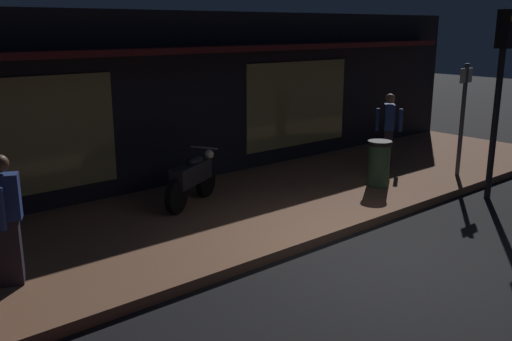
% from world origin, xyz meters
% --- Properties ---
extents(ground_plane, '(60.00, 60.00, 0.00)m').
position_xyz_m(ground_plane, '(0.00, 0.00, 0.00)').
color(ground_plane, black).
extents(sidewalk_slab, '(18.00, 4.00, 0.15)m').
position_xyz_m(sidewalk_slab, '(0.00, 3.00, 0.07)').
color(sidewalk_slab, brown).
rests_on(sidewalk_slab, ground_plane).
extents(storefront_building, '(18.00, 3.30, 3.60)m').
position_xyz_m(storefront_building, '(0.00, 6.39, 1.80)').
color(storefront_building, black).
rests_on(storefront_building, ground_plane).
extents(motorcycle, '(1.57, 0.93, 0.97)m').
position_xyz_m(motorcycle, '(-0.76, 3.66, 0.65)').
color(motorcycle, black).
rests_on(motorcycle, sidewalk_slab).
extents(person_photographer, '(0.44, 0.59, 1.67)m').
position_xyz_m(person_photographer, '(-4.35, 2.40, 1.03)').
color(person_photographer, '#28232D').
rests_on(person_photographer, sidewalk_slab).
extents(person_bystander, '(0.48, 0.51, 1.67)m').
position_xyz_m(person_bystander, '(4.33, 3.16, 1.03)').
color(person_bystander, '#28232D').
rests_on(person_bystander, sidewalk_slab).
extents(sign_post, '(0.44, 0.09, 2.40)m').
position_xyz_m(sign_post, '(4.78, 1.61, 1.51)').
color(sign_post, '#47474C').
rests_on(sign_post, sidewalk_slab).
extents(trash_bin, '(0.48, 0.48, 0.93)m').
position_xyz_m(trash_bin, '(2.78, 2.21, 0.62)').
color(trash_bin, '#2D4C33').
rests_on(trash_bin, sidewalk_slab).
extents(traffic_light_pole, '(0.24, 0.33, 3.60)m').
position_xyz_m(traffic_light_pole, '(4.14, 0.56, 2.48)').
color(traffic_light_pole, black).
rests_on(traffic_light_pole, ground_plane).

